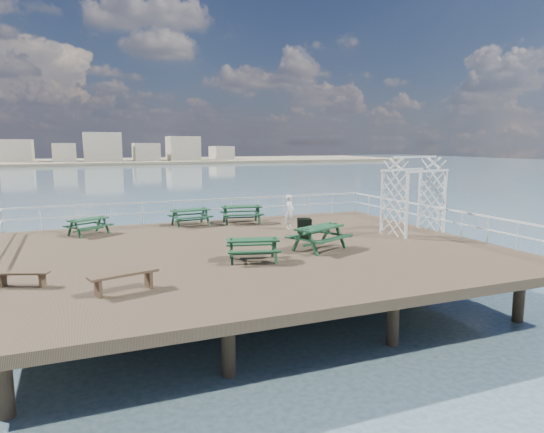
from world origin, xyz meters
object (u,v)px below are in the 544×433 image
(picnic_table_c, at_px, (242,211))
(flat_bench_far, at_px, (124,277))
(trellis_arbor, at_px, (414,199))
(picnic_table_a, at_px, (88,223))
(picnic_table_b, at_px, (190,214))
(picnic_table_d, at_px, (253,245))
(picnic_table_e, at_px, (320,233))
(person, at_px, (290,212))
(flat_bench_near, at_px, (22,275))

(picnic_table_c, height_order, flat_bench_far, picnic_table_c)
(flat_bench_far, height_order, trellis_arbor, trellis_arbor)
(picnic_table_a, xyz_separation_m, picnic_table_c, (7.02, 0.49, 0.09))
(picnic_table_b, distance_m, picnic_table_d, 7.72)
(picnic_table_e, xyz_separation_m, trellis_arbor, (5.30, 1.44, 0.85))
(person, bearing_deg, flat_bench_far, 177.49)
(picnic_table_c, distance_m, flat_bench_far, 11.34)
(picnic_table_b, height_order, trellis_arbor, trellis_arbor)
(picnic_table_b, xyz_separation_m, flat_bench_far, (-3.93, -9.63, -0.16))
(picnic_table_a, relative_size, person, 1.33)
(picnic_table_a, xyz_separation_m, picnic_table_d, (4.89, -6.97, 0.03))
(picnic_table_a, height_order, picnic_table_b, picnic_table_b)
(picnic_table_b, bearing_deg, trellis_arbor, -41.44)
(trellis_arbor, bearing_deg, picnic_table_d, -177.60)
(picnic_table_e, bearing_deg, picnic_table_a, 116.15)
(picnic_table_b, bearing_deg, flat_bench_near, -136.50)
(picnic_table_c, xyz_separation_m, trellis_arbor, (6.01, -5.35, 0.87))
(picnic_table_e, relative_size, flat_bench_far, 1.34)
(picnic_table_a, height_order, flat_bench_near, picnic_table_a)
(picnic_table_e, height_order, trellis_arbor, trellis_arbor)
(picnic_table_b, xyz_separation_m, picnic_table_e, (3.18, -7.04, 0.07))
(person, bearing_deg, picnic_table_e, -143.58)
(picnic_table_b, relative_size, person, 1.25)
(picnic_table_c, distance_m, picnic_table_e, 6.82)
(flat_bench_near, height_order, person, person)
(picnic_table_d, distance_m, flat_bench_far, 4.69)
(picnic_table_d, bearing_deg, flat_bench_far, -141.33)
(picnic_table_c, distance_m, person, 2.89)
(picnic_table_d, distance_m, trellis_arbor, 8.45)
(picnic_table_d, bearing_deg, picnic_table_e, 28.01)
(picnic_table_a, height_order, flat_bench_far, picnic_table_a)
(flat_bench_near, height_order, flat_bench_far, flat_bench_far)
(picnic_table_b, distance_m, person, 4.80)
(picnic_table_d, relative_size, flat_bench_far, 1.08)
(trellis_arbor, bearing_deg, picnic_table_a, 147.41)
(picnic_table_a, height_order, person, person)
(picnic_table_c, xyz_separation_m, picnic_table_d, (-2.12, -7.45, -0.07))
(picnic_table_e, bearing_deg, picnic_table_d, 168.67)
(trellis_arbor, bearing_deg, flat_bench_near, 177.30)
(picnic_table_e, height_order, person, person)
(person, bearing_deg, picnic_table_b, 101.38)
(trellis_arbor, distance_m, person, 5.42)
(flat_bench_far, height_order, person, person)
(picnic_table_d, bearing_deg, flat_bench_near, -162.21)
(picnic_table_e, distance_m, person, 4.37)
(picnic_table_a, distance_m, picnic_table_b, 4.61)
(person, bearing_deg, trellis_arbor, -75.88)
(picnic_table_e, relative_size, person, 1.60)
(trellis_arbor, height_order, person, trellis_arbor)
(picnic_table_e, bearing_deg, flat_bench_near, 161.51)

